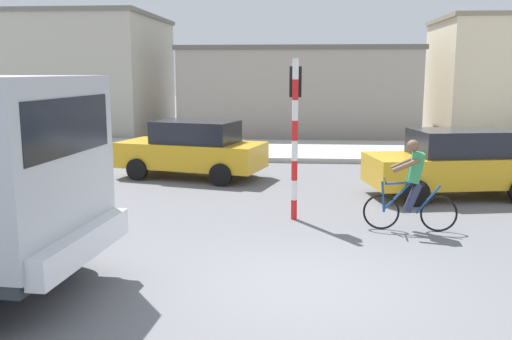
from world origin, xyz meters
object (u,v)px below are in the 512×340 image
object	(u,v)px
traffic_light_pole	(295,117)
car_white_mid	(455,163)
car_red_near	(193,149)
cyclist	(412,186)

from	to	relation	value
traffic_light_pole	car_white_mid	xyz separation A→B (m)	(3.77, 2.31, -1.25)
traffic_light_pole	car_white_mid	world-z (taller)	traffic_light_pole
traffic_light_pole	car_red_near	world-z (taller)	traffic_light_pole
car_white_mid	cyclist	bearing A→B (deg)	-117.44
cyclist	car_red_near	bearing A→B (deg)	135.71
traffic_light_pole	car_red_near	distance (m)	5.27
car_red_near	traffic_light_pole	bearing A→B (deg)	-55.53
cyclist	traffic_light_pole	size ratio (longest dim) A/B	0.54
cyclist	traffic_light_pole	xyz separation A→B (m)	(-2.19, 0.74, 1.20)
car_red_near	cyclist	bearing A→B (deg)	-44.29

